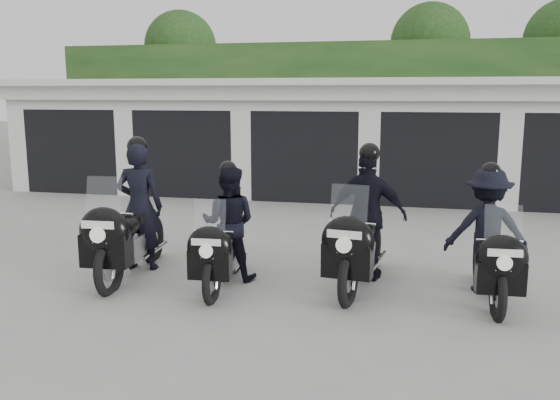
% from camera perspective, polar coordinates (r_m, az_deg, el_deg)
% --- Properties ---
extents(ground, '(80.00, 80.00, 0.00)m').
position_cam_1_polar(ground, '(9.23, -3.90, -6.31)').
color(ground, gray).
rests_on(ground, ground).
extents(garage_block, '(16.40, 6.80, 2.96)m').
position_cam_1_polar(garage_block, '(16.76, 3.92, 6.15)').
color(garage_block, silver).
rests_on(garage_block, ground).
extents(background_vegetation, '(20.00, 3.90, 5.80)m').
position_cam_1_polar(background_vegetation, '(21.50, 6.97, 10.60)').
color(background_vegetation, '#173814').
rests_on(background_vegetation, ground).
extents(police_bike_a, '(0.79, 2.37, 2.06)m').
position_cam_1_polar(police_bike_a, '(8.82, -14.11, -1.88)').
color(police_bike_a, black).
rests_on(police_bike_a, ground).
extents(police_bike_b, '(0.83, 2.02, 1.75)m').
position_cam_1_polar(police_bike_b, '(8.25, -5.23, -3.01)').
color(police_bike_b, black).
rests_on(police_bike_b, ground).
extents(police_bike_c, '(1.17, 2.30, 2.01)m').
position_cam_1_polar(police_bike_c, '(8.27, 8.16, -2.25)').
color(police_bike_c, black).
rests_on(police_bike_c, ground).
extents(police_bike_d, '(1.11, 2.07, 1.80)m').
position_cam_1_polar(police_bike_d, '(8.16, 19.44, -3.52)').
color(police_bike_d, black).
rests_on(police_bike_d, ground).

